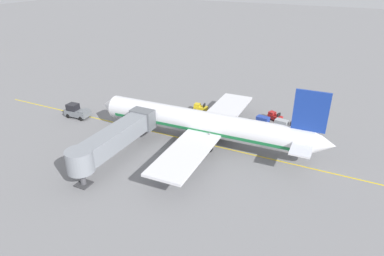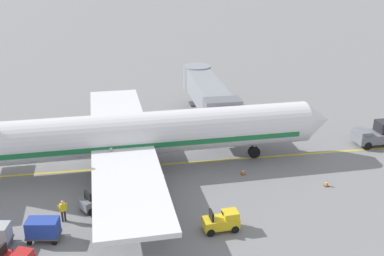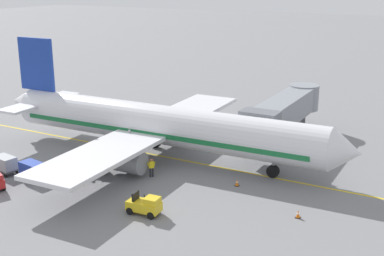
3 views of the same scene
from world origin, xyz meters
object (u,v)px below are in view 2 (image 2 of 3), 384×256
Objects in this scene: baggage_cart_front at (43,228)px; safety_cone_nose_left at (327,183)px; baggage_tug_lead at (222,221)px; ground_crew_wing_walker at (162,181)px; pushback_tractor at (378,134)px; parked_airliner at (130,135)px; jet_bridge at (208,93)px; baggage_tug_spare at (97,199)px; ground_crew_loader at (63,210)px; safety_cone_nose_right at (243,171)px.

baggage_cart_front is 5.04× the size of safety_cone_nose_left.
ground_crew_wing_walker reaches higher than baggage_tug_lead.
ground_crew_wing_walker is (5.98, -22.22, -0.15)m from pushback_tractor.
parked_airliner is 24.58m from pushback_tractor.
jet_bridge is at bearing 138.70° from parked_airliner.
baggage_tug_spare is (16.62, -11.84, -2.75)m from jet_bridge.
baggage_tug_lead reaches higher than baggage_cart_front.
jet_bridge is 5.49× the size of baggage_cart_front.
ground_crew_wing_walker is 8.13m from ground_crew_loader.
parked_airliner reaches higher than ground_crew_wing_walker.
pushback_tractor is at bearing 105.72° from baggage_tug_spare.
baggage_tug_spare is at bearing -74.20° from safety_cone_nose_right.
baggage_cart_front is at bearing -43.44° from baggage_tug_spare.
baggage_cart_front reaches higher than safety_cone_nose_right.
ground_crew_loader reaches higher than safety_cone_nose_right.
pushback_tractor is 2.65× the size of ground_crew_wing_walker.
ground_crew_loader is at bearing -66.66° from ground_crew_wing_walker.
baggage_tug_spare is at bearing 136.56° from baggage_cart_front.
jet_bridge is 16.58m from ground_crew_wing_walker.
parked_airliner reaches higher than pushback_tractor.
baggage_tug_lead is 11.12m from safety_cone_nose_left.
baggage_tug_spare is (-4.55, -8.60, 0.00)m from baggage_tug_lead.
jet_bridge is 6.33× the size of baggage_tug_lead.
parked_airliner is 22.07× the size of ground_crew_wing_walker.
safety_cone_nose_right is (-3.50, 12.36, -0.42)m from baggage_tug_spare.
baggage_tug_spare is 18.62m from safety_cone_nose_left.
safety_cone_nose_left is at bearing 68.80° from parked_airliner.
baggage_tug_spare is 2.85m from ground_crew_loader.
baggage_tug_spare is at bearing -71.44° from ground_crew_wing_walker.
baggage_tug_lead reaches higher than safety_cone_nose_left.
safety_cone_nose_left is at bearing 100.19° from baggage_cart_front.
jet_bridge is 23.20m from ground_crew_loader.
jet_bridge is 13.51m from safety_cone_nose_right.
safety_cone_nose_left is (-0.26, 18.61, -0.42)m from baggage_tug_spare.
safety_cone_nose_left is (1.44, 13.54, -0.66)m from ground_crew_wing_walker.
baggage_tug_spare is at bearing -89.20° from safety_cone_nose_left.
parked_airliner reaches higher than jet_bridge.
jet_bridge is at bearing 155.60° from ground_crew_wing_walker.
safety_cone_nose_left is at bearing 22.48° from jet_bridge.
parked_airliner reaches higher than ground_crew_loader.
ground_crew_wing_walker reaches higher than baggage_tug_spare.
ground_crew_wing_walker is (-5.42, 8.59, 0.00)m from baggage_cart_front.
baggage_cart_front is (3.72, -3.52, 0.24)m from baggage_tug_spare.
jet_bridge reaches higher than safety_cone_nose_right.
ground_crew_wing_walker is at bearing 122.25° from baggage_cart_front.
baggage_tug_lead is 1.52× the size of ground_crew_loader.
ground_crew_wing_walker is at bearing -96.08° from safety_cone_nose_left.
pushback_tractor is 22.35m from baggage_tug_lead.
ground_crew_loader is (18.14, -14.23, -2.51)m from jet_bridge.
jet_bridge is 20.59m from baggage_tug_spare.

